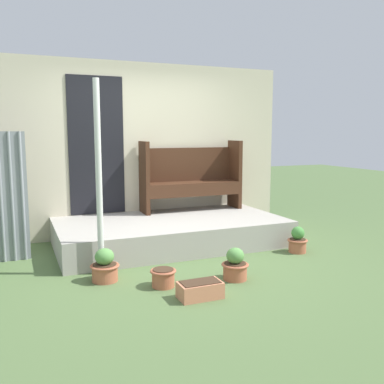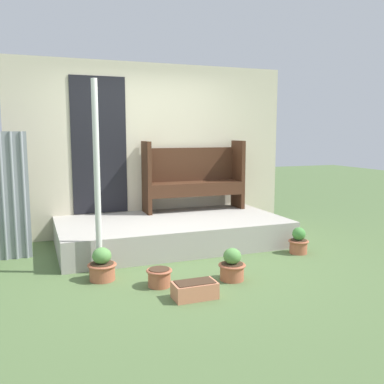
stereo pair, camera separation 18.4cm
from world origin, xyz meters
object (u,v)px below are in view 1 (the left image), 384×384
(flower_pot_middle, at_px, (163,277))
(flower_pot_right, at_px, (235,266))
(flower_pot_far_right, at_px, (298,241))
(bench, at_px, (191,175))
(planter_box_rect, at_px, (200,290))
(support_post, at_px, (99,179))
(flower_pot_left, at_px, (105,267))

(flower_pot_middle, relative_size, flower_pot_right, 0.77)
(flower_pot_right, height_order, flower_pot_far_right, flower_pot_right)
(bench, relative_size, flower_pot_middle, 5.85)
(flower_pot_far_right, height_order, planter_box_rect, flower_pot_far_right)
(flower_pot_right, relative_size, flower_pot_far_right, 1.01)
(flower_pot_middle, distance_m, planter_box_rect, 0.48)
(flower_pot_middle, bearing_deg, planter_box_rect, -61.79)
(support_post, xyz_separation_m, flower_pot_right, (1.28, -0.74, -0.91))
(flower_pot_left, distance_m, planter_box_rect, 1.11)
(flower_pot_far_right, bearing_deg, flower_pot_right, -154.27)
(flower_pot_middle, bearing_deg, flower_pot_left, 142.41)
(flower_pot_right, relative_size, planter_box_rect, 0.84)
(flower_pot_far_right, bearing_deg, bench, 117.69)
(flower_pot_far_right, bearing_deg, planter_box_rect, -152.68)
(bench, xyz_separation_m, flower_pot_far_right, (0.85, -1.62, -0.75))
(support_post, xyz_separation_m, flower_pot_far_right, (2.54, -0.13, -0.92))
(bench, relative_size, flower_pot_right, 4.52)
(flower_pot_right, distance_m, flower_pot_far_right, 1.39)
(bench, distance_m, flower_pot_left, 2.54)
(flower_pot_left, height_order, flower_pot_middle, flower_pot_left)
(support_post, relative_size, planter_box_rect, 5.13)
(flower_pot_middle, height_order, flower_pot_right, flower_pot_right)
(bench, xyz_separation_m, planter_box_rect, (-0.96, -2.55, -0.82))
(support_post, bearing_deg, flower_pot_left, -92.61)
(flower_pot_left, relative_size, planter_box_rect, 0.85)
(support_post, height_order, planter_box_rect, support_post)
(planter_box_rect, bearing_deg, bench, 69.35)
(bench, xyz_separation_m, flower_pot_left, (-1.70, -1.73, -0.75))
(bench, distance_m, flower_pot_middle, 2.57)
(bench, xyz_separation_m, flower_pot_right, (-0.41, -2.22, -0.75))
(flower_pot_left, xyz_separation_m, flower_pot_right, (1.30, -0.49, -0.00))
(flower_pot_right, bearing_deg, planter_box_rect, -149.26)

